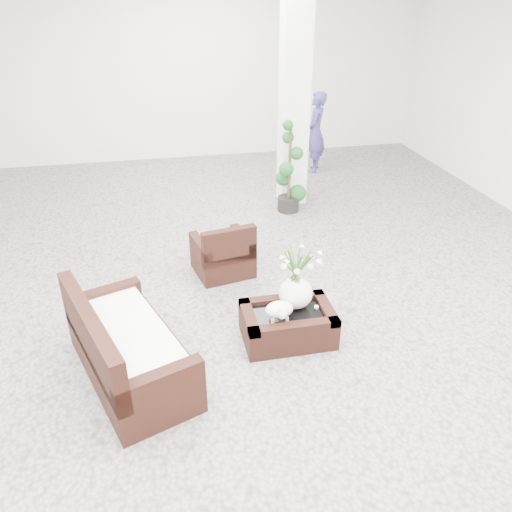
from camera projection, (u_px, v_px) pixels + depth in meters
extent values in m
plane|color=gray|center=(254.00, 299.00, 5.78)|extent=(11.00, 11.00, 0.00)
cube|color=white|center=(294.00, 91.00, 7.56)|extent=(0.40, 0.40, 3.50)
cube|color=black|center=(288.00, 325.00, 5.08)|extent=(0.90, 0.60, 0.31)
ellipsoid|color=white|center=(279.00, 311.00, 4.85)|extent=(0.28, 0.23, 0.21)
cylinder|color=white|center=(316.00, 307.00, 5.07)|extent=(0.04, 0.04, 0.03)
cube|color=black|center=(222.00, 247.00, 6.17)|extent=(0.77, 0.75, 0.70)
cube|color=black|center=(129.00, 339.00, 4.48)|extent=(1.23, 1.70, 0.82)
imported|color=navy|center=(316.00, 133.00, 9.33)|extent=(0.55, 0.63, 1.47)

